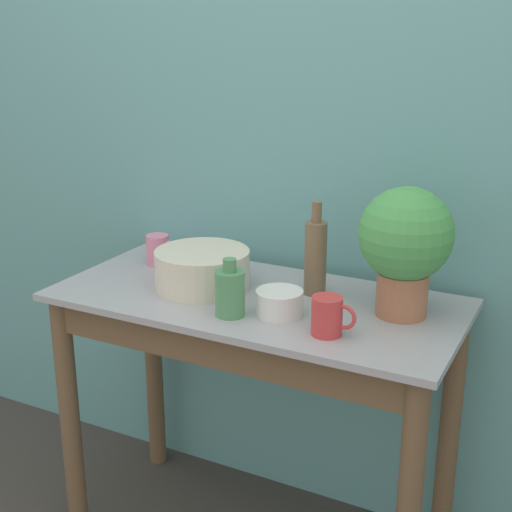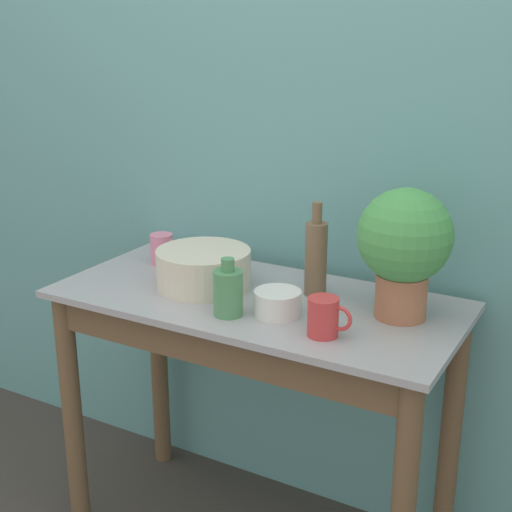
# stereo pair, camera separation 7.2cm
# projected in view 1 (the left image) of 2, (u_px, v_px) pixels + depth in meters

# --- Properties ---
(wall_back) EXTENTS (6.00, 0.05, 2.40)m
(wall_back) POSITION_uv_depth(u_px,v_px,m) (305.00, 147.00, 2.16)
(wall_back) COLOR #609E9E
(wall_back) RESTS_ON ground_plane
(counter_table) EXTENTS (1.15, 0.54, 0.83)m
(counter_table) POSITION_uv_depth(u_px,v_px,m) (253.00, 363.00, 2.04)
(counter_table) COLOR brown
(counter_table) RESTS_ON ground_plane
(potted_plant) EXTENTS (0.24, 0.24, 0.34)m
(potted_plant) POSITION_uv_depth(u_px,v_px,m) (405.00, 242.00, 1.82)
(potted_plant) COLOR #A36647
(potted_plant) RESTS_ON counter_table
(bowl_wash_large) EXTENTS (0.27, 0.27, 0.11)m
(bowl_wash_large) POSITION_uv_depth(u_px,v_px,m) (202.00, 269.00, 2.05)
(bowl_wash_large) COLOR beige
(bowl_wash_large) RESTS_ON counter_table
(bottle_tall) EXTENTS (0.06, 0.06, 0.27)m
(bottle_tall) POSITION_uv_depth(u_px,v_px,m) (315.00, 256.00, 1.99)
(bottle_tall) COLOR brown
(bottle_tall) RESTS_ON counter_table
(bottle_short) EXTENTS (0.08, 0.08, 0.16)m
(bottle_short) POSITION_uv_depth(u_px,v_px,m) (231.00, 292.00, 1.85)
(bottle_short) COLOR #4C8C59
(bottle_short) RESTS_ON counter_table
(mug_pink) EXTENTS (0.11, 0.07, 0.10)m
(mug_pink) POSITION_uv_depth(u_px,v_px,m) (159.00, 250.00, 2.25)
(mug_pink) COLOR pink
(mug_pink) RESTS_ON counter_table
(mug_red) EXTENTS (0.11, 0.08, 0.10)m
(mug_red) POSITION_uv_depth(u_px,v_px,m) (328.00, 316.00, 1.74)
(mug_red) COLOR #C63838
(mug_red) RESTS_ON counter_table
(bowl_small_enamel_white) EXTENTS (0.13, 0.13, 0.07)m
(bowl_small_enamel_white) POSITION_uv_depth(u_px,v_px,m) (279.00, 303.00, 1.87)
(bowl_small_enamel_white) COLOR silver
(bowl_small_enamel_white) RESTS_ON counter_table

